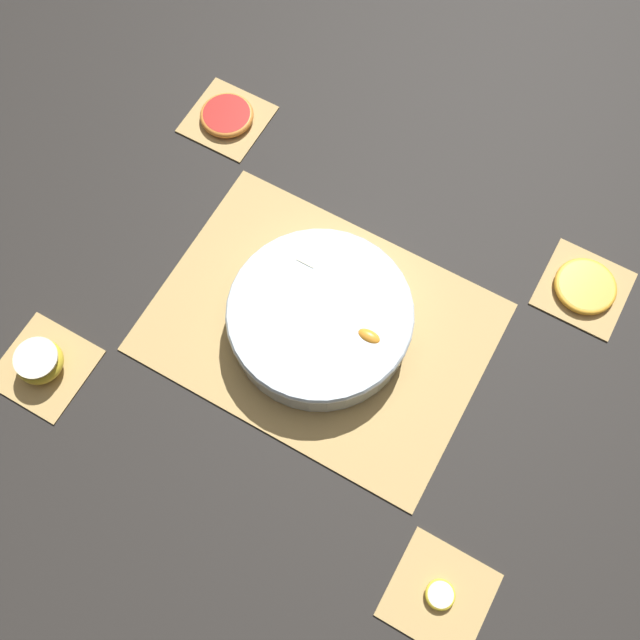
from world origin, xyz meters
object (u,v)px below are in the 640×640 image
object	(u,v)px
apple_half	(39,362)
orange_slice_whole	(585,286)
banana_coin_single	(440,595)
fruit_salad_bowl	(320,317)
grapefruit_slice	(227,115)

from	to	relation	value
apple_half	orange_slice_whole	xyz separation A→B (m)	(0.64, 0.50, -0.01)
banana_coin_single	orange_slice_whole	bearing A→B (deg)	90.00
orange_slice_whole	fruit_salad_bowl	bearing A→B (deg)	-141.89
orange_slice_whole	banana_coin_single	size ratio (longest dim) A/B	2.38
orange_slice_whole	banana_coin_single	bearing A→B (deg)	-90.00
fruit_salad_bowl	grapefruit_slice	xyz separation A→B (m)	(-0.32, 0.25, -0.03)
banana_coin_single	fruit_salad_bowl	bearing A→B (deg)	141.81
grapefruit_slice	orange_slice_whole	bearing A→B (deg)	0.00
apple_half	banana_coin_single	xyz separation A→B (m)	(0.64, 0.00, -0.02)
banana_coin_single	grapefruit_slice	distance (m)	0.81
apple_half	orange_slice_whole	size ratio (longest dim) A/B	0.72
fruit_salad_bowl	apple_half	xyz separation A→B (m)	(-0.32, -0.25, -0.01)
apple_half	orange_slice_whole	bearing A→B (deg)	38.19
apple_half	grapefruit_slice	size ratio (longest dim) A/B	0.76
banana_coin_single	grapefruit_slice	xyz separation A→B (m)	(-0.64, 0.50, 0.00)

